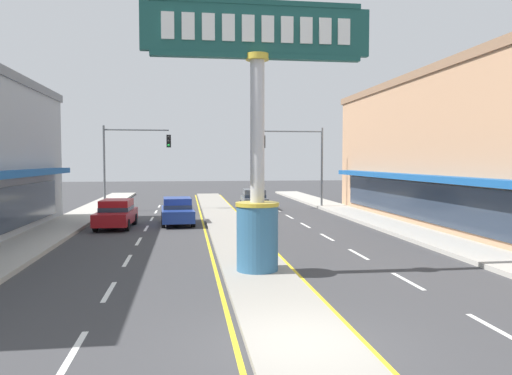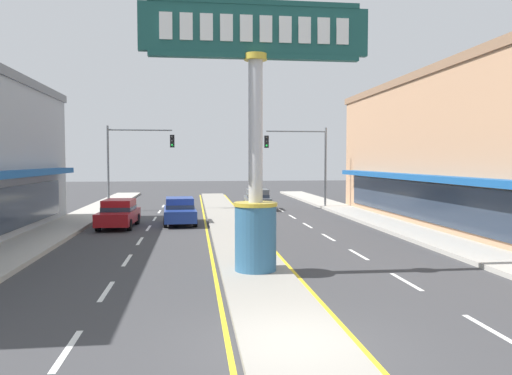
{
  "view_description": "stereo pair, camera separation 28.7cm",
  "coord_description": "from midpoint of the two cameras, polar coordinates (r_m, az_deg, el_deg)",
  "views": [
    {
      "loc": [
        -2.25,
        -9.42,
        3.68
      ],
      "look_at": [
        0.51,
        10.23,
        2.6
      ],
      "focal_mm": 34.98,
      "sensor_mm": 36.0,
      "label": 1
    },
    {
      "loc": [
        -1.96,
        -9.46,
        3.68
      ],
      "look_at": [
        0.51,
        10.23,
        2.6
      ],
      "focal_mm": 34.98,
      "sensor_mm": 36.0,
      "label": 2
    }
  ],
  "objects": [
    {
      "name": "sidewalk_right",
      "position": [
        27.98,
        16.28,
        -4.38
      ],
      "size": [
        2.48,
        60.0,
        0.18
      ],
      "primitive_type": "cube",
      "color": "#ADA89E",
      "rests_on": "ground"
    },
    {
      "name": "district_sign",
      "position": [
        15.91,
        0.46,
        5.51
      ],
      "size": [
        7.25,
        1.4,
        8.55
      ],
      "color": "#33668C",
      "rests_on": "median_strip"
    },
    {
      "name": "sedan_near_right_lane",
      "position": [
        28.38,
        -15.15,
        -2.84
      ],
      "size": [
        1.98,
        4.37,
        1.53
      ],
      "color": "maroon",
      "rests_on": "ground"
    },
    {
      "name": "sidewalk_left",
      "position": [
        26.59,
        -22.1,
        -4.87
      ],
      "size": [
        2.48,
        60.0,
        0.18
      ],
      "primitive_type": "cube",
      "color": "#ADA89E",
      "rests_on": "ground"
    },
    {
      "name": "storefront_right",
      "position": [
        30.96,
        26.21,
        3.91
      ],
      "size": [
        10.56,
        25.88,
        8.56
      ],
      "color": "tan",
      "rests_on": "ground"
    },
    {
      "name": "sedan_near_left_lane",
      "position": [
        37.37,
        0.37,
        -1.33
      ],
      "size": [
        1.97,
        4.37,
        1.53
      ],
      "color": "#4C5156",
      "rests_on": "ground"
    },
    {
      "name": "median_strip",
      "position": [
        27.76,
        -2.74,
        -4.36
      ],
      "size": [
        2.24,
        52.0,
        0.14
      ],
      "primitive_type": "cube",
      "color": "gray",
      "rests_on": "ground"
    },
    {
      "name": "ground_plane",
      "position": [
        10.35,
        5.31,
        -17.72
      ],
      "size": [
        160.0,
        160.0,
        0.0
      ],
      "primitive_type": "plane",
      "color": "#3A3A3D"
    },
    {
      "name": "lane_markings",
      "position": [
        26.43,
        -2.52,
        -4.88
      ],
      "size": [
        8.98,
        52.0,
        0.01
      ],
      "color": "silver",
      "rests_on": "ground"
    },
    {
      "name": "traffic_light_left_side",
      "position": [
        37.36,
        -13.71,
        3.89
      ],
      "size": [
        4.86,
        0.46,
        6.2
      ],
      "color": "slate",
      "rests_on": "ground"
    },
    {
      "name": "traffic_light_right_side",
      "position": [
        38.29,
        5.64,
        3.95
      ],
      "size": [
        4.86,
        0.46,
        6.2
      ],
      "color": "slate",
      "rests_on": "ground"
    },
    {
      "name": "sedan_far_right_lane",
      "position": [
        29.1,
        -8.43,
        -2.62
      ],
      "size": [
        2.0,
        4.38,
        1.53
      ],
      "color": "navy",
      "rests_on": "ground"
    }
  ]
}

